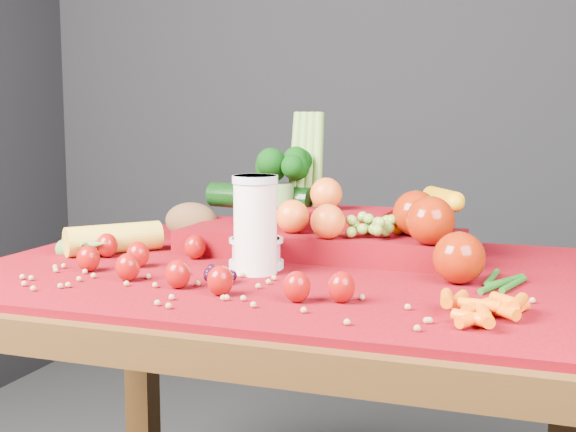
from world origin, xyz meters
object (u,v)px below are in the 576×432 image
(table, at_px, (284,328))
(produce_mound, at_px, (337,224))
(milk_glass, at_px, (255,221))
(yogurt_bowl, at_px, (256,252))

(table, height_order, produce_mound, produce_mound)
(milk_glass, relative_size, yogurt_bowl, 1.72)
(milk_glass, bearing_deg, yogurt_bowl, 110.46)
(table, distance_m, milk_glass, 0.20)
(yogurt_bowl, height_order, produce_mound, produce_mound)
(table, bearing_deg, yogurt_bowl, -163.44)
(table, xyz_separation_m, yogurt_bowl, (-0.05, -0.01, 0.13))
(milk_glass, xyz_separation_m, yogurt_bowl, (-0.02, 0.04, -0.06))
(table, height_order, milk_glass, milk_glass)
(milk_glass, height_order, produce_mound, produce_mound)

